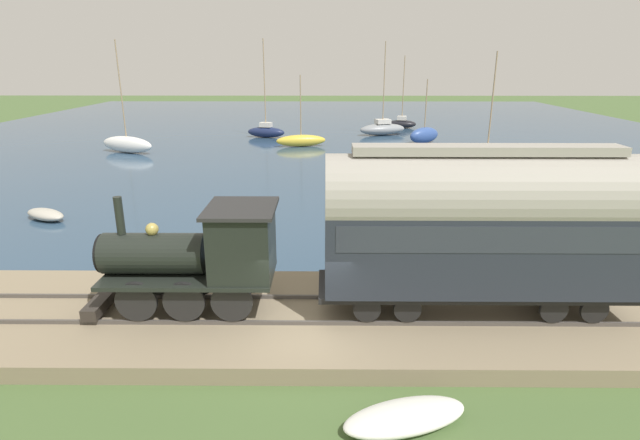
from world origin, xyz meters
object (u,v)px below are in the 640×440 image
(passenger_coach, at_px, (480,222))
(rowboat_mid_harbor, at_px, (127,254))
(steam_locomotive, at_px, (203,252))
(sailboat_blue, at_px, (424,135))
(rowboat_far_out, at_px, (489,239))
(sailboat_black, at_px, (402,123))
(beached_dinghy, at_px, (405,417))
(sailboat_gray, at_px, (382,128))
(rowboat_off_pier, at_px, (45,215))
(sailboat_white, at_px, (127,144))
(sailboat_red, at_px, (486,160))
(rowboat_near_shore, at_px, (446,214))
(sailboat_navy, at_px, (266,131))
(sailboat_yellow, at_px, (301,140))

(passenger_coach, distance_m, rowboat_mid_harbor, 13.52)
(steam_locomotive, bearing_deg, passenger_coach, -90.00)
(passenger_coach, xyz_separation_m, sailboat_blue, (33.90, -5.07, -2.47))
(rowboat_far_out, bearing_deg, sailboat_black, -30.24)
(sailboat_blue, distance_m, rowboat_mid_harbor, 33.45)
(sailboat_black, xyz_separation_m, rowboat_mid_harbor, (-39.82, 16.72, -0.39))
(rowboat_far_out, bearing_deg, rowboat_mid_harbor, 68.71)
(sailboat_blue, xyz_separation_m, sailboat_black, (11.12, 0.45, -0.21))
(beached_dinghy, bearing_deg, sailboat_gray, -5.66)
(rowboat_off_pier, xyz_separation_m, rowboat_far_out, (-3.33, -20.65, -0.00))
(rowboat_far_out, bearing_deg, sailboat_white, 19.82)
(sailboat_red, distance_m, rowboat_mid_harbor, 25.28)
(steam_locomotive, bearing_deg, sailboat_gray, -13.58)
(sailboat_blue, relative_size, rowboat_near_shore, 2.54)
(sailboat_blue, height_order, rowboat_far_out, sailboat_blue)
(steam_locomotive, bearing_deg, sailboat_navy, 3.76)
(sailboat_navy, distance_m, rowboat_off_pier, 28.43)
(sailboat_navy, bearing_deg, sailboat_black, -49.24)
(steam_locomotive, bearing_deg, sailboat_yellow, -2.35)
(rowboat_near_shore, bearing_deg, sailboat_yellow, -15.20)
(sailboat_navy, relative_size, rowboat_far_out, 4.54)
(sailboat_red, relative_size, rowboat_off_pier, 3.08)
(sailboat_gray, distance_m, sailboat_white, 25.01)
(passenger_coach, bearing_deg, rowboat_off_pier, 60.64)
(sailboat_yellow, bearing_deg, sailboat_red, -137.99)
(sailboat_navy, relative_size, beached_dinghy, 3.15)
(sailboat_black, xyz_separation_m, sailboat_white, (-16.39, 25.51, 0.18))
(rowboat_mid_harbor, distance_m, rowboat_near_shore, 14.93)
(sailboat_black, bearing_deg, rowboat_mid_harbor, 170.86)
(sailboat_white, xyz_separation_m, rowboat_far_out, (-21.85, -23.59, -0.46))
(rowboat_off_pier, relative_size, rowboat_near_shore, 1.14)
(steam_locomotive, relative_size, rowboat_far_out, 2.58)
(passenger_coach, bearing_deg, sailboat_gray, -2.56)
(sailboat_black, xyz_separation_m, rowboat_near_shore, (-34.35, 2.83, -0.36))
(passenger_coach, height_order, sailboat_white, sailboat_white)
(sailboat_yellow, xyz_separation_m, rowboat_mid_harbor, (-26.78, 5.70, -0.39))
(sailboat_red, distance_m, sailboat_yellow, 17.01)
(sailboat_navy, height_order, rowboat_mid_harbor, sailboat_navy)
(rowboat_off_pier, xyz_separation_m, rowboat_mid_harbor, (-4.90, -5.85, -0.11))
(rowboat_off_pier, distance_m, rowboat_mid_harbor, 7.64)
(steam_locomotive, distance_m, sailboat_blue, 36.26)
(sailboat_black, bearing_deg, sailboat_navy, 130.72)
(passenger_coach, distance_m, sailboat_navy, 38.89)
(sailboat_yellow, xyz_separation_m, rowboat_near_shore, (-21.31, -8.19, -0.36))
(sailboat_blue, distance_m, rowboat_near_shore, 23.46)
(passenger_coach, xyz_separation_m, rowboat_far_out, (6.77, -2.69, -2.96))
(sailboat_black, bearing_deg, sailboat_yellow, 153.42)
(sailboat_black, xyz_separation_m, beached_dinghy, (-49.23, 7.17, -0.34))
(sailboat_navy, bearing_deg, passenger_coach, -151.11)
(passenger_coach, bearing_deg, rowboat_near_shore, -9.51)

